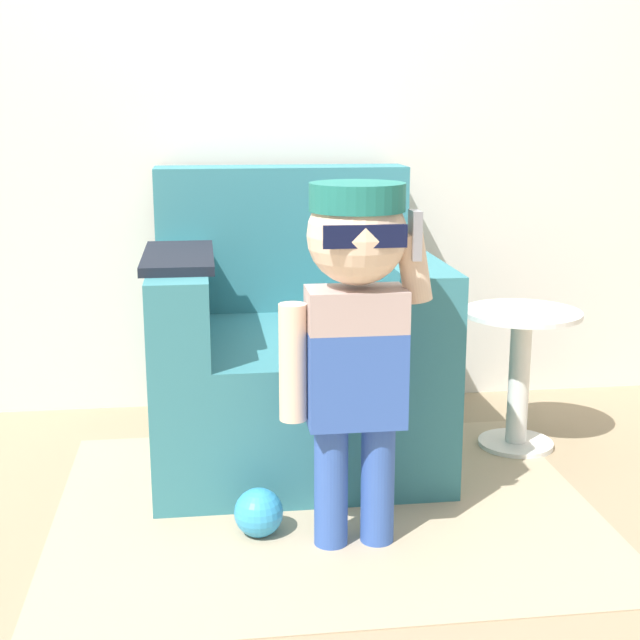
# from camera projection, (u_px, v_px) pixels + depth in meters

# --- Properties ---
(ground_plane) EXTENTS (10.00, 10.00, 0.00)m
(ground_plane) POSITION_uv_depth(u_px,v_px,m) (275.00, 483.00, 2.96)
(ground_plane) COLOR #998466
(wall_back) EXTENTS (10.00, 0.05, 2.60)m
(wall_back) POSITION_uv_depth(u_px,v_px,m) (253.00, 86.00, 3.50)
(wall_back) COLOR silver
(wall_back) RESTS_ON ground_plane
(armchair) EXTENTS (0.98, 1.01, 1.00)m
(armchair) POSITION_uv_depth(u_px,v_px,m) (290.00, 350.00, 3.21)
(armchair) COLOR teal
(armchair) RESTS_ON ground_plane
(person_child) EXTENTS (0.42, 0.31, 1.03)m
(person_child) POSITION_uv_depth(u_px,v_px,m) (355.00, 310.00, 2.40)
(person_child) COLOR #3356AD
(person_child) RESTS_ON ground_plane
(side_table) EXTENTS (0.42, 0.42, 0.51)m
(side_table) POSITION_uv_depth(u_px,v_px,m) (520.00, 366.00, 3.21)
(side_table) COLOR white
(side_table) RESTS_ON ground_plane
(rug) EXTENTS (1.65, 1.36, 0.01)m
(rug) POSITION_uv_depth(u_px,v_px,m) (325.00, 507.00, 2.78)
(rug) COLOR tan
(rug) RESTS_ON ground_plane
(toy_ball) EXTENTS (0.14, 0.14, 0.14)m
(toy_ball) POSITION_uv_depth(u_px,v_px,m) (259.00, 512.00, 2.58)
(toy_ball) COLOR #3399D1
(toy_ball) RESTS_ON ground_plane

